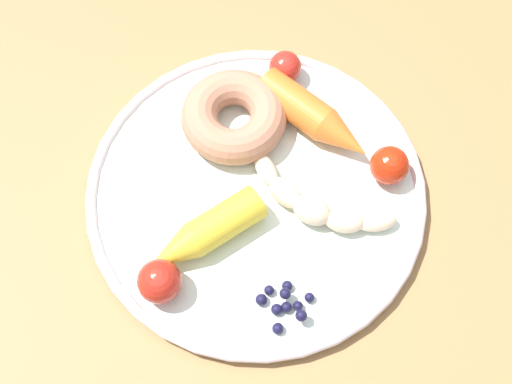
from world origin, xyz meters
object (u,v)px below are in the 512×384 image
at_px(tomato_near, 285,67).
at_px(donut, 234,117).
at_px(tomato_mid, 159,281).
at_px(blueberry_pile, 284,304).
at_px(plate, 256,193).
at_px(carrot_yellow, 204,234).
at_px(tomato_far, 389,165).
at_px(dining_table, 237,257).
at_px(banana, 315,205).
at_px(carrot_orange, 315,118).

bearing_deg(tomato_near, donut, -123.35).
relative_size(tomato_near, tomato_mid, 0.83).
bearing_deg(tomato_near, tomato_mid, -108.92).
height_order(donut, blueberry_pile, donut).
bearing_deg(plate, carrot_yellow, -125.82).
relative_size(plate, donut, 3.15).
distance_m(carrot_yellow, donut, 0.14).
bearing_deg(tomato_far, dining_table, -153.59).
relative_size(banana, tomato_mid, 3.70).
xyz_separation_m(donut, tomato_far, (0.17, -0.04, 0.00)).
bearing_deg(blueberry_pile, carrot_yellow, 147.12).
height_order(carrot_orange, tomato_mid, tomato_mid).
bearing_deg(plate, tomato_near, 85.20).
bearing_deg(tomato_mid, carrot_orange, 57.36).
bearing_deg(blueberry_pile, banana, 80.02).
bearing_deg(banana, dining_table, -163.34).
xyz_separation_m(carrot_yellow, tomato_mid, (-0.03, -0.06, 0.00)).
relative_size(carrot_yellow, tomato_far, 2.97).
xyz_separation_m(carrot_orange, carrot_yellow, (-0.10, -0.15, -0.00)).
xyz_separation_m(dining_table, carrot_yellow, (-0.03, -0.03, 0.13)).
distance_m(banana, tomato_mid, 0.18).
xyz_separation_m(tomato_near, tomato_mid, (-0.09, -0.26, 0.00)).
relative_size(banana, tomato_near, 4.44).
relative_size(plate, banana, 2.22).
xyz_separation_m(carrot_yellow, donut, (0.01, 0.14, 0.00)).
height_order(blueberry_pile, tomato_near, tomato_near).
xyz_separation_m(donut, tomato_near, (0.05, 0.07, -0.00)).
relative_size(plate, tomato_near, 9.86).
relative_size(dining_table, carrot_orange, 7.55).
distance_m(carrot_orange, carrot_yellow, 0.18).
distance_m(plate, banana, 0.07).
xyz_separation_m(carrot_orange, tomato_far, (0.08, -0.05, 0.00)).
bearing_deg(carrot_orange, tomato_far, -29.21).
distance_m(plate, tomato_near, 0.15).
relative_size(carrot_yellow, donut, 1.07).
bearing_deg(dining_table, tomato_mid, -126.60).
xyz_separation_m(banana, donut, (-0.10, 0.09, 0.01)).
height_order(banana, donut, donut).
relative_size(plate, blueberry_pile, 6.27).
xyz_separation_m(dining_table, tomato_mid, (-0.06, -0.08, 0.13)).
distance_m(donut, tomato_near, 0.09).
xyz_separation_m(tomato_mid, tomato_far, (0.21, 0.16, -0.00)).
height_order(banana, tomato_far, tomato_far).
relative_size(dining_table, tomato_far, 25.31).
relative_size(carrot_orange, donut, 1.21).
distance_m(carrot_yellow, blueberry_pile, 0.11).
xyz_separation_m(tomato_near, tomato_far, (0.12, -0.11, 0.00)).
xyz_separation_m(plate, tomato_far, (0.13, 0.04, 0.02)).
bearing_deg(tomato_mid, tomato_far, 36.37).
distance_m(dining_table, blueberry_pile, 0.16).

